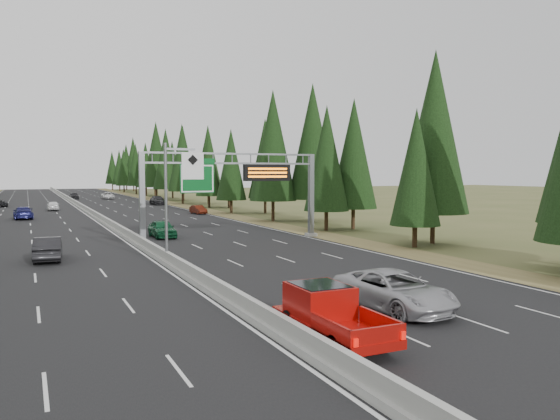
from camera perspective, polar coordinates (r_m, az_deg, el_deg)
The scene contains 18 objects.
ground at distance 14.83m, azimuth 12.67°, elevation -20.56°, with size 400.00×400.00×0.00m, color #485226.
road at distance 91.23m, azimuth -19.69°, elevation -0.14°, with size 32.00×260.00×0.08m, color black.
shoulder_right at distance 94.53m, azimuth -8.89°, elevation 0.17°, with size 3.60×260.00×0.06m, color olive.
median_barrier at distance 91.21m, azimuth -19.70°, elevation 0.09°, with size 0.70×260.00×0.85m.
sign_gantry at distance 48.69m, azimuth -4.25°, elevation 2.90°, with size 16.75×0.98×7.80m.
hov_sign_pole at distance 36.74m, azimuth -10.94°, elevation 1.66°, with size 2.80×0.50×8.00m.
tree_row_right at distance 85.91m, azimuth -4.08°, elevation 5.92°, with size 11.42×240.94×18.98m.
silver_minivan at distance 24.84m, azimuth 11.81°, elevation -8.22°, with size 2.84×6.15×1.71m, color #A8A8AD.
red_pickup at distance 20.36m, azimuth 4.79°, elevation -10.28°, with size 2.09×5.84×1.90m.
car_ahead_green at distance 52.18m, azimuth -12.21°, elevation -1.92°, with size 1.94×4.83×1.65m, color #12502C.
car_ahead_dkred at distance 80.88m, azimuth -8.54°, elevation 0.04°, with size 1.37×3.92×1.29m, color #4E170B.
car_ahead_dkgrey at distance 105.92m, azimuth -12.65°, elevation 0.98°, with size 2.27×5.58×1.62m, color black.
car_ahead_white at distance 132.09m, azimuth -17.55°, elevation 1.44°, with size 2.54×5.50×1.53m, color silver.
car_ahead_far at distance 132.97m, azimuth -20.73°, elevation 1.40°, with size 1.89×4.70×1.60m, color black.
car_onc_near at distance 40.94m, azimuth -23.08°, elevation -3.72°, with size 1.75×5.01×1.65m, color black.
car_onc_blue at distance 78.75m, azimuth -25.25°, elevation -0.27°, with size 2.29×5.63×1.63m, color navy.
car_onc_white at distance 94.83m, azimuth -22.62°, elevation 0.42°, with size 1.81×4.49×1.53m, color white.
car_onc_far at distance 108.98m, azimuth -27.12°, elevation 0.64°, with size 2.10×4.56×1.27m, color black.
Camera 1 is at (-8.32, -10.65, 6.12)m, focal length 35.00 mm.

